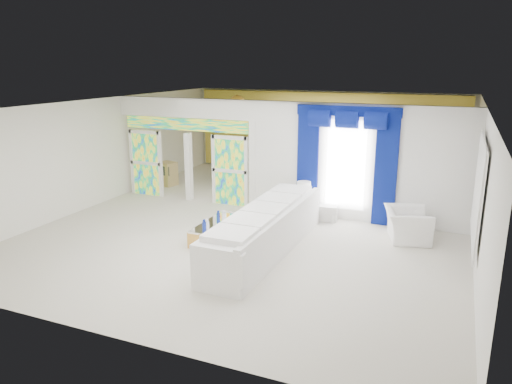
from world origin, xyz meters
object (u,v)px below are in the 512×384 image
at_px(armchair, 407,225).
at_px(grand_piano, 253,164).
at_px(coffee_table, 217,230).
at_px(console_table, 314,212).
at_px(white_sofa, 266,232).

height_order(armchair, grand_piano, grand_piano).
relative_size(armchair, grand_piano, 0.53).
bearing_deg(grand_piano, coffee_table, -91.94).
xyz_separation_m(console_table, armchair, (2.40, -0.63, 0.16)).
bearing_deg(grand_piano, armchair, -54.03).
height_order(coffee_table, armchair, armchair).
relative_size(coffee_table, grand_piano, 0.82).
height_order(console_table, grand_piano, grand_piano).
bearing_deg(console_table, grand_piano, 132.07).
bearing_deg(coffee_table, armchair, 21.51).
height_order(coffee_table, grand_piano, grand_piano).
relative_size(coffee_table, console_table, 1.42).
relative_size(console_table, grand_piano, 0.57).
xyz_separation_m(coffee_table, grand_piano, (-1.59, 5.90, 0.34)).
distance_m(white_sofa, grand_piano, 6.86).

